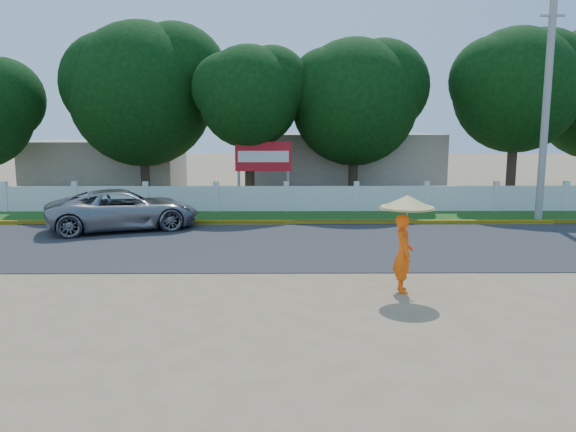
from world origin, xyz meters
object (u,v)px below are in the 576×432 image
Objects in this scene: utility_pole at (546,110)px; billboard at (263,160)px; monk_with_parasol at (405,229)px; vehicle at (124,210)px.

billboard is at bearing 163.38° from utility_pole.
utility_pole is at bearing -16.62° from billboard.
billboard is at bearing 105.50° from monk_with_parasol.
monk_with_parasol is (8.33, -7.59, 0.69)m from vehicle.
monk_with_parasol reaches higher than vehicle.
utility_pole is 3.92× the size of monk_with_parasol.
vehicle is (-15.67, -1.99, -3.52)m from utility_pole.
monk_with_parasol is 13.34m from billboard.
monk_with_parasol is at bearing -152.61° from vehicle.
vehicle is at bearing -172.77° from utility_pole.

